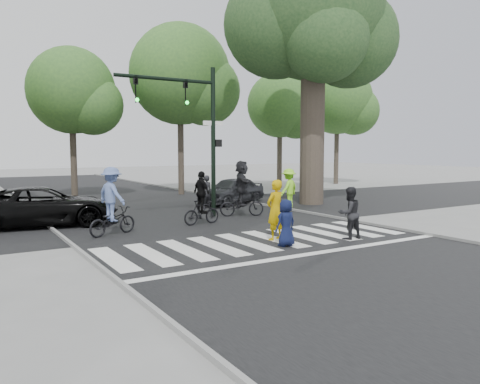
% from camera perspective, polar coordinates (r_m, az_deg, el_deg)
% --- Properties ---
extents(ground, '(120.00, 120.00, 0.00)m').
position_cam_1_polar(ground, '(13.43, 4.94, -6.65)').
color(ground, gray).
rests_on(ground, ground).
extents(road_stem, '(10.00, 70.00, 0.01)m').
position_cam_1_polar(road_stem, '(17.63, -4.81, -3.76)').
color(road_stem, black).
rests_on(road_stem, ground).
extents(road_cross, '(70.00, 10.00, 0.01)m').
position_cam_1_polar(road_cross, '(20.33, -8.64, -2.59)').
color(road_cross, black).
rests_on(road_cross, ground).
extents(curb_left, '(0.10, 70.00, 0.10)m').
position_cam_1_polar(curb_left, '(16.03, -21.20, -4.86)').
color(curb_left, gray).
rests_on(curb_left, ground).
extents(curb_right, '(0.10, 70.00, 0.10)m').
position_cam_1_polar(curb_right, '(20.38, 7.97, -2.44)').
color(curb_right, gray).
rests_on(curb_right, ground).
extents(crosswalk, '(10.00, 3.85, 0.01)m').
position_cam_1_polar(crosswalk, '(13.96, 3.31, -6.15)').
color(crosswalk, silver).
rests_on(crosswalk, ground).
extents(traffic_signal, '(4.45, 0.29, 6.00)m').
position_cam_1_polar(traffic_signal, '(18.68, -5.61, 8.73)').
color(traffic_signal, black).
rests_on(traffic_signal, ground).
extents(eucalyptus, '(8.30, 7.20, 13.00)m').
position_cam_1_polar(eucalyptus, '(24.66, 8.79, 20.06)').
color(eucalyptus, brown).
rests_on(eucalyptus, ground).
extents(bg_tree_2, '(5.04, 4.80, 8.40)m').
position_cam_1_polar(bg_tree_2, '(28.00, -19.28, 11.17)').
color(bg_tree_2, brown).
rests_on(bg_tree_2, ground).
extents(bg_tree_3, '(6.30, 6.00, 10.20)m').
position_cam_1_polar(bg_tree_3, '(28.83, -6.56, 13.58)').
color(bg_tree_3, brown).
rests_on(bg_tree_3, ground).
extents(bg_tree_4, '(4.83, 4.60, 8.15)m').
position_cam_1_polar(bg_tree_4, '(33.51, 5.39, 10.18)').
color(bg_tree_4, brown).
rests_on(bg_tree_4, ground).
extents(bg_tree_5, '(5.67, 5.40, 9.30)m').
position_cam_1_polar(bg_tree_5, '(37.91, 12.31, 10.61)').
color(bg_tree_5, brown).
rests_on(bg_tree_5, ground).
extents(pedestrian_woman, '(0.76, 0.60, 1.84)m').
position_cam_1_polar(pedestrian_woman, '(14.23, 4.31, -2.20)').
color(pedestrian_woman, '#BA9204').
rests_on(pedestrian_woman, ground).
extents(pedestrian_child, '(0.70, 0.49, 1.35)m').
position_cam_1_polar(pedestrian_child, '(13.37, 5.63, -3.77)').
color(pedestrian_child, '#0F1538').
rests_on(pedestrian_child, ground).
extents(pedestrian_adult, '(0.83, 0.67, 1.62)m').
position_cam_1_polar(pedestrian_adult, '(14.72, 13.18, -2.52)').
color(pedestrian_adult, black).
rests_on(pedestrian_adult, ground).
extents(cyclist_left, '(1.84, 1.28, 2.20)m').
position_cam_1_polar(cyclist_left, '(15.51, -15.33, -1.64)').
color(cyclist_left, black).
rests_on(cyclist_left, ground).
extents(cyclist_mid, '(1.54, 0.95, 1.96)m').
position_cam_1_polar(cyclist_mid, '(17.15, -4.70, -1.31)').
color(cyclist_mid, black).
rests_on(cyclist_mid, ground).
extents(cyclist_right, '(1.91, 1.76, 2.29)m').
position_cam_1_polar(cyclist_right, '(19.16, 0.21, 0.05)').
color(cyclist_right, black).
rests_on(cyclist_right, ground).
extents(car_suv, '(5.45, 3.18, 1.43)m').
position_cam_1_polar(car_suv, '(18.21, -22.79, -1.62)').
color(car_suv, black).
rests_on(car_suv, ground).
extents(car_grey, '(4.28, 2.95, 1.35)m').
position_cam_1_polar(car_grey, '(23.54, -1.01, 0.19)').
color(car_grey, '#2D2E32').
rests_on(car_grey, ground).
extents(bystander_hivis, '(1.36, 1.08, 1.85)m').
position_cam_1_polar(bystander_hivis, '(22.13, 5.95, 0.47)').
color(bystander_hivis, '#9DFF2C').
rests_on(bystander_hivis, ground).
extents(bystander_dark, '(0.57, 0.38, 1.55)m').
position_cam_1_polar(bystander_dark, '(21.71, -4.15, 0.01)').
color(bystander_dark, black).
rests_on(bystander_dark, ground).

